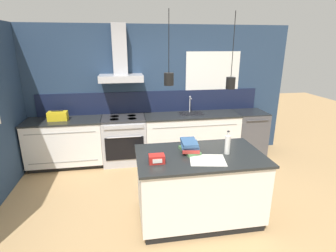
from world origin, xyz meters
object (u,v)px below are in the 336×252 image
object	(u,v)px
book_stack	(190,146)
oven_range	(124,140)
dishwasher	(248,133)
red_supply_box	(157,159)
bottle_on_island	(227,144)
yellow_toolbox	(58,116)

from	to	relation	value
book_stack	oven_range	bearing A→B (deg)	115.08
dishwasher	book_stack	distance (m)	2.56
oven_range	red_supply_box	xyz separation A→B (m)	(0.38, -2.07, 0.50)
oven_range	bottle_on_island	world-z (taller)	bottle_on_island
book_stack	yellow_toolbox	distance (m)	2.71
red_supply_box	oven_range	bearing A→B (deg)	100.45
oven_range	bottle_on_island	bearing A→B (deg)	-56.36
bottle_on_island	book_stack	size ratio (longest dim) A/B	0.85
oven_range	dishwasher	xyz separation A→B (m)	(2.58, 0.00, 0.00)
oven_range	bottle_on_island	size ratio (longest dim) A/B	2.98
bottle_on_island	yellow_toolbox	world-z (taller)	bottle_on_island
dishwasher	red_supply_box	xyz separation A→B (m)	(-2.20, -2.07, 0.50)
oven_range	dishwasher	distance (m)	2.58
oven_range	book_stack	size ratio (longest dim) A/B	2.52
yellow_toolbox	red_supply_box	bearing A→B (deg)	-53.13
bottle_on_island	red_supply_box	size ratio (longest dim) A/B	1.66
dishwasher	red_supply_box	world-z (taller)	red_supply_box
bottle_on_island	yellow_toolbox	distance (m)	3.15
yellow_toolbox	book_stack	bearing A→B (deg)	-41.86
book_stack	yellow_toolbox	size ratio (longest dim) A/B	1.06
oven_range	red_supply_box	size ratio (longest dim) A/B	4.94
book_stack	red_supply_box	xyz separation A→B (m)	(-0.46, -0.27, -0.02)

